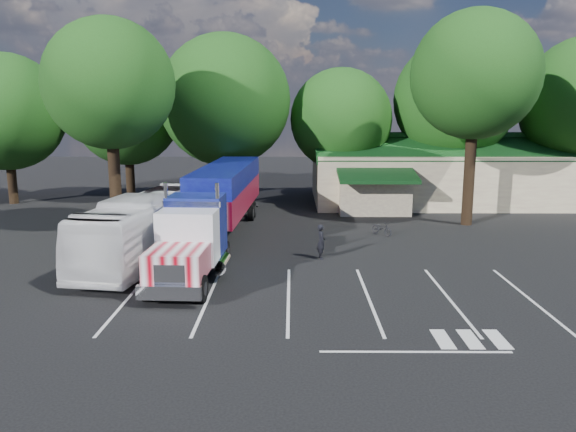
{
  "coord_description": "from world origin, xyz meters",
  "views": [
    {
      "loc": [
        0.14,
        -27.36,
        7.47
      ],
      "look_at": [
        -0.07,
        0.98,
        2.0
      ],
      "focal_mm": 35.0,
      "sensor_mm": 36.0,
      "label": 1
    }
  ],
  "objects_px": {
    "silver_sedan": "(451,201)",
    "tour_bus": "(148,227)",
    "woman": "(321,242)",
    "bicycle": "(382,228)",
    "semi_truck": "(219,199)"
  },
  "relations": [
    {
      "from": "semi_truck",
      "to": "bicycle",
      "type": "height_order",
      "value": "semi_truck"
    },
    {
      "from": "semi_truck",
      "to": "woman",
      "type": "bearing_deg",
      "value": -31.29
    },
    {
      "from": "bicycle",
      "to": "silver_sedan",
      "type": "distance_m",
      "value": 10.78
    },
    {
      "from": "woman",
      "to": "silver_sedan",
      "type": "relative_size",
      "value": 0.45
    },
    {
      "from": "woman",
      "to": "bicycle",
      "type": "bearing_deg",
      "value": -45.41
    },
    {
      "from": "woman",
      "to": "tour_bus",
      "type": "xyz_separation_m",
      "value": [
        -8.6,
        -0.21,
        0.78
      ]
    },
    {
      "from": "semi_truck",
      "to": "silver_sedan",
      "type": "height_order",
      "value": "semi_truck"
    },
    {
      "from": "tour_bus",
      "to": "semi_truck",
      "type": "bearing_deg",
      "value": 61.45
    },
    {
      "from": "semi_truck",
      "to": "woman",
      "type": "distance_m",
      "value": 6.88
    },
    {
      "from": "semi_truck",
      "to": "silver_sedan",
      "type": "xyz_separation_m",
      "value": [
        15.96,
        10.25,
        -1.76
      ]
    },
    {
      "from": "bicycle",
      "to": "silver_sedan",
      "type": "bearing_deg",
      "value": 15.94
    },
    {
      "from": "semi_truck",
      "to": "woman",
      "type": "xyz_separation_m",
      "value": [
        5.56,
        -3.75,
        -1.53
      ]
    },
    {
      "from": "silver_sedan",
      "to": "tour_bus",
      "type": "bearing_deg",
      "value": 116.74
    },
    {
      "from": "semi_truck",
      "to": "tour_bus",
      "type": "relative_size",
      "value": 1.71
    },
    {
      "from": "bicycle",
      "to": "tour_bus",
      "type": "xyz_separation_m",
      "value": [
        -12.5,
        -5.62,
        1.25
      ]
    }
  ]
}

